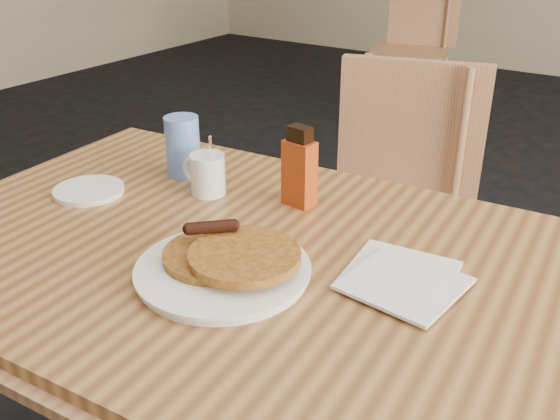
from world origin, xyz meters
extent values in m
cube|color=#A06F38|center=(-0.04, 0.02, 0.73)|extent=(1.34, 0.95, 0.04)
cube|color=tan|center=(-0.04, 0.02, 0.71)|extent=(1.39, 0.99, 0.02)
cylinder|color=tan|center=(0.53, 0.37, 0.35)|extent=(0.04, 0.04, 0.71)
cube|color=tan|center=(-0.05, 0.69, 0.45)|extent=(0.52, 0.52, 0.04)
cube|color=tan|center=(-0.05, 0.88, 0.70)|extent=(0.42, 0.15, 0.46)
cylinder|color=tan|center=(-0.23, 0.52, 0.22)|extent=(0.04, 0.04, 0.43)
cylinder|color=tan|center=(0.12, 0.86, 0.22)|extent=(0.04, 0.04, 0.43)
cube|color=tan|center=(-0.95, 2.99, 0.48)|extent=(0.54, 0.54, 0.04)
cube|color=tan|center=(-0.95, 3.19, 0.75)|extent=(0.44, 0.14, 0.49)
cylinder|color=tan|center=(-1.13, 2.81, 0.23)|extent=(0.04, 0.04, 0.46)
cylinder|color=tan|center=(-0.77, 3.17, 0.23)|extent=(0.04, 0.04, 0.46)
cylinder|color=white|center=(0.01, -0.08, 0.76)|extent=(0.29, 0.29, 0.02)
cylinder|color=white|center=(0.01, -0.08, 0.77)|extent=(0.30, 0.30, 0.01)
cylinder|color=#AE7524|center=(-0.02, -0.06, 0.78)|extent=(0.19, 0.19, 0.01)
cylinder|color=#AE7524|center=(0.04, -0.06, 0.79)|extent=(0.19, 0.19, 0.01)
cylinder|color=black|center=(-0.05, -0.04, 0.81)|extent=(0.08, 0.08, 0.02)
cylinder|color=white|center=(-0.23, 0.17, 0.80)|extent=(0.08, 0.08, 0.09)
torus|color=white|center=(-0.27, 0.17, 0.80)|extent=(0.06, 0.01, 0.06)
cylinder|color=black|center=(-0.23, 0.17, 0.83)|extent=(0.07, 0.07, 0.01)
cylinder|color=white|center=(-0.22, 0.17, 0.83)|extent=(0.04, 0.04, 0.13)
cube|color=maroon|center=(-0.04, 0.24, 0.82)|extent=(0.07, 0.05, 0.14)
cube|color=black|center=(-0.04, 0.24, 0.91)|extent=(0.05, 0.04, 0.03)
cube|color=white|center=(0.26, 0.09, 0.75)|extent=(0.19, 0.19, 0.01)
cube|color=white|center=(0.28, 0.06, 0.76)|extent=(0.19, 0.19, 0.01)
cylinder|color=#5D89DC|center=(-0.35, 0.23, 0.82)|extent=(0.09, 0.09, 0.14)
cylinder|color=white|center=(-0.45, 0.03, 0.76)|extent=(0.19, 0.19, 0.01)
camera|label=1|loc=(0.60, -0.78, 1.32)|focal=40.00mm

